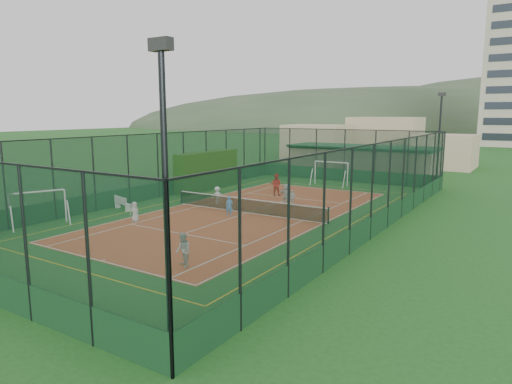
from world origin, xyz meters
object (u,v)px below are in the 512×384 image
(futsal_goal_far, at_px, (331,174))
(child_near_right, at_px, (183,250))
(child_near_left, at_px, (135,212))
(coach, at_px, (276,185))
(child_far_right, at_px, (292,198))
(child_far_back, at_px, (286,194))
(floodlight_ne, at_px, (439,142))
(futsal_goal_near, at_px, (39,209))
(clubhouse, at_px, (362,161))
(child_far_left, at_px, (217,195))
(white_bench, at_px, (123,203))
(floodlight_se, at_px, (166,212))
(child_near_mid, at_px, (229,206))

(futsal_goal_far, height_order, child_near_right, futsal_goal_far)
(child_near_left, height_order, child_near_right, child_near_right)
(coach, bearing_deg, child_far_right, 122.47)
(child_near_right, bearing_deg, child_far_back, 134.56)
(floodlight_ne, xyz_separation_m, child_near_left, (-13.02, -22.37, -3.50))
(futsal_goal_far, xyz_separation_m, child_far_back, (0.89, -10.20, -0.31))
(floodlight_ne, distance_m, futsal_goal_near, 31.29)
(futsal_goal_far, bearing_deg, clubhouse, 88.69)
(futsal_goal_far, height_order, child_far_left, futsal_goal_far)
(floodlight_ne, height_order, child_far_back, floodlight_ne)
(floodlight_ne, xyz_separation_m, child_far_right, (-7.12, -13.05, -3.53))
(white_bench, distance_m, futsal_goal_near, 5.73)
(child_near_left, relative_size, child_far_right, 1.05)
(futsal_goal_near, bearing_deg, futsal_goal_far, 3.77)
(white_bench, bearing_deg, child_far_back, 56.71)
(floodlight_se, relative_size, futsal_goal_near, 2.66)
(clubhouse, xyz_separation_m, futsal_goal_near, (-8.54, -31.39, -0.58))
(floodlight_ne, bearing_deg, child_near_left, -120.21)
(white_bench, distance_m, futsal_goal_far, 19.44)
(white_bench, bearing_deg, child_near_mid, 33.06)
(floodlight_ne, distance_m, child_far_back, 15.28)
(futsal_goal_near, distance_m, child_far_left, 11.77)
(clubhouse, relative_size, child_far_back, 10.14)
(child_near_left, relative_size, coach, 0.69)
(child_near_right, xyz_separation_m, child_far_back, (-2.86, 14.41, 0.00))
(white_bench, bearing_deg, futsal_goal_far, 81.69)
(futsal_goal_far, distance_m, child_far_left, 13.33)
(child_far_left, bearing_deg, white_bench, 4.84)
(child_near_mid, distance_m, child_far_right, 5.29)
(futsal_goal_far, distance_m, child_near_mid, 15.47)
(clubhouse, xyz_separation_m, child_near_left, (-4.42, -27.77, -0.95))
(child_far_left, bearing_deg, futsal_goal_far, -147.90)
(clubhouse, xyz_separation_m, futsal_goal_far, (-0.11, -7.89, -0.51))
(child_near_right, bearing_deg, child_near_mid, 147.72)
(child_far_back, bearing_deg, child_near_left, 71.70)
(futsal_goal_far, bearing_deg, child_far_right, -81.96)
(child_far_right, distance_m, child_far_back, 0.80)
(child_near_mid, bearing_deg, futsal_goal_near, -161.93)
(clubhouse, bearing_deg, futsal_goal_near, -105.22)
(white_bench, xyz_separation_m, child_near_mid, (7.29, 2.38, 0.17))
(clubhouse, relative_size, child_far_left, 11.67)
(clubhouse, relative_size, child_near_mid, 11.85)
(white_bench, bearing_deg, child_near_left, -16.02)
(floodlight_se, xyz_separation_m, futsal_goal_near, (-17.14, 7.21, -3.13))
(child_far_right, xyz_separation_m, coach, (-3.08, 3.02, 0.31))
(floodlight_se, xyz_separation_m, floodlight_ne, (0.00, 33.20, 0.00))
(floodlight_se, height_order, floodlight_ne, same)
(child_far_left, relative_size, child_far_back, 0.87)
(futsal_goal_far, height_order, child_far_right, futsal_goal_far)
(white_bench, height_order, child_near_right, child_near_right)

